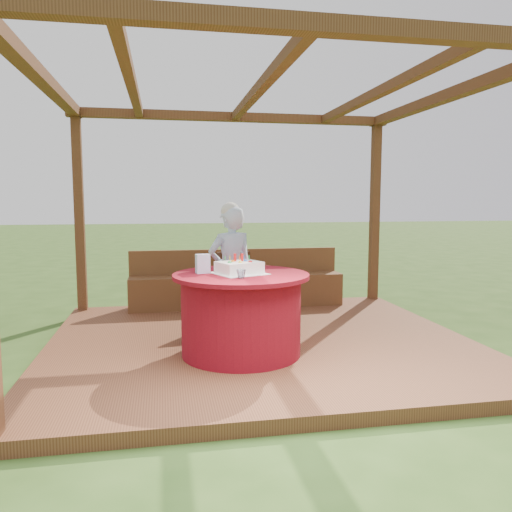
{
  "coord_description": "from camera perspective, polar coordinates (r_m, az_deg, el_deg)",
  "views": [
    {
      "loc": [
        -1.02,
        -5.21,
        1.62
      ],
      "look_at": [
        0.0,
        0.25,
        1.0
      ],
      "focal_mm": 35.0,
      "sensor_mm": 36.0,
      "label": 1
    }
  ],
  "objects": [
    {
      "name": "deck",
      "position": [
        5.53,
        0.48,
        -10.01
      ],
      "size": [
        4.5,
        4.0,
        0.12
      ],
      "primitive_type": "cube",
      "color": "brown",
      "rests_on": "ground"
    },
    {
      "name": "gift_bag",
      "position": [
        4.86,
        -6.11,
        -0.88
      ],
      "size": [
        0.14,
        0.11,
        0.19
      ],
      "primitive_type": "cube",
      "rotation": [
        0.0,
        0.0,
        0.19
      ],
      "color": "#EF9BD4",
      "rests_on": "table"
    },
    {
      "name": "elderly_woman",
      "position": [
        5.52,
        -2.91,
        -1.54
      ],
      "size": [
        0.6,
        0.48,
        1.48
      ],
      "color": "#ABCFFF",
      "rests_on": "deck"
    },
    {
      "name": "table",
      "position": [
        4.89,
        -1.71,
        -6.58
      ],
      "size": [
        1.32,
        1.32,
        0.8
      ],
      "color": "maroon",
      "rests_on": "deck"
    },
    {
      "name": "bench",
      "position": [
        7.11,
        -2.18,
        -3.63
      ],
      "size": [
        3.0,
        0.42,
        0.8
      ],
      "color": "brown",
      "rests_on": "deck"
    },
    {
      "name": "pergola",
      "position": [
        5.37,
        0.51,
        14.8
      ],
      "size": [
        4.5,
        4.0,
        2.72
      ],
      "color": "brown",
      "rests_on": "deck"
    },
    {
      "name": "ground",
      "position": [
        5.55,
        0.48,
        -10.6
      ],
      "size": [
        60.0,
        60.0,
        0.0
      ],
      "primitive_type": "plane",
      "color": "#2F4F1A",
      "rests_on": "ground"
    },
    {
      "name": "drinking_glass",
      "position": [
        4.53,
        -1.72,
        -2.06
      ],
      "size": [
        0.12,
        0.12,
        0.08
      ],
      "primitive_type": "imported",
      "rotation": [
        0.0,
        0.0,
        0.4
      ],
      "color": "white",
      "rests_on": "table"
    },
    {
      "name": "chair",
      "position": [
        6.07,
        -2.25,
        -3.28
      ],
      "size": [
        0.49,
        0.49,
        0.87
      ],
      "color": "#3B1F12",
      "rests_on": "deck"
    },
    {
      "name": "birthday_cake",
      "position": [
        4.81,
        -1.93,
        -1.34
      ],
      "size": [
        0.58,
        0.58,
        0.19
      ],
      "color": "white",
      "rests_on": "table"
    }
  ]
}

